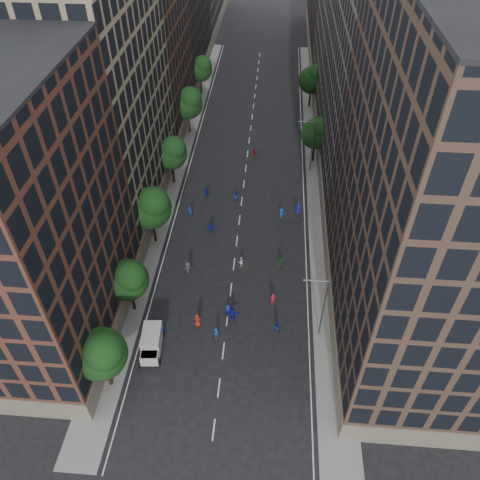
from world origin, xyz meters
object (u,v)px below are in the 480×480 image
(skater_1, at_px, (216,333))
(skater_2, at_px, (277,327))
(skater_0, at_px, (145,349))
(streetlamp_far, at_px, (311,144))
(cargo_van, at_px, (152,343))
(streetlamp_near, at_px, (322,306))

(skater_1, bearing_deg, skater_2, -164.22)
(skater_0, height_order, skater_2, skater_0)
(skater_1, bearing_deg, streetlamp_far, -104.10)
(cargo_van, height_order, skater_1, cargo_van)
(streetlamp_far, height_order, skater_1, streetlamp_far)
(streetlamp_far, xyz_separation_m, cargo_van, (-18.18, -36.43, -3.90))
(streetlamp_near, bearing_deg, skater_0, -168.05)
(cargo_van, xyz_separation_m, skater_1, (6.83, 2.15, -0.42))
(streetlamp_near, height_order, skater_0, streetlamp_near)
(streetlamp_far, relative_size, cargo_van, 1.93)
(streetlamp_near, height_order, streetlamp_far, same)
(streetlamp_near, xyz_separation_m, streetlamp_far, (0.00, 33.00, 0.00))
(streetlamp_far, distance_m, skater_2, 33.49)
(streetlamp_far, height_order, skater_0, streetlamp_far)
(skater_0, bearing_deg, skater_2, -177.98)
(streetlamp_far, bearing_deg, cargo_van, -116.52)
(skater_1, xyz_separation_m, skater_2, (6.79, 1.39, -0.10))
(streetlamp_far, bearing_deg, skater_0, -117.02)
(skater_0, bearing_deg, skater_1, -174.13)
(streetlamp_near, height_order, skater_2, streetlamp_near)
(cargo_van, xyz_separation_m, skater_0, (-0.69, -0.57, -0.44))
(skater_0, bearing_deg, cargo_van, -154.65)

